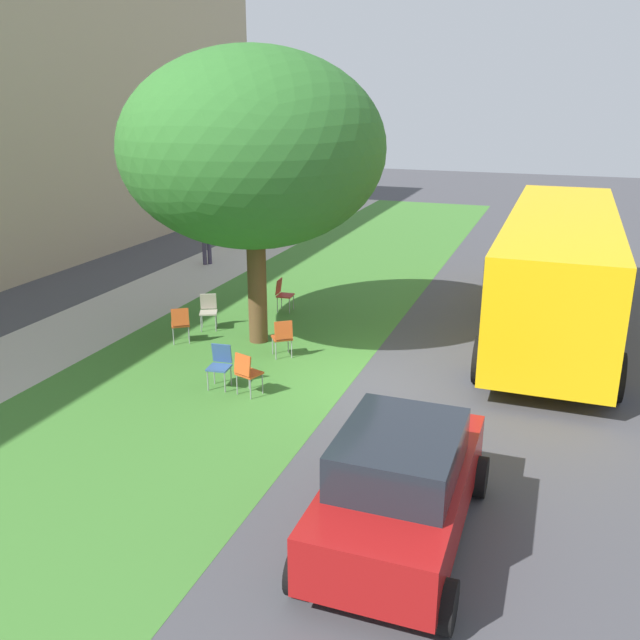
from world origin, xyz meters
TOP-DOWN VIEW (x-y plane):
  - ground at (0.00, 0.00)m, footprint 80.00×80.00m
  - grass_verge at (0.00, 3.20)m, footprint 48.00×6.00m
  - sidewalk_strip at (0.00, 7.60)m, footprint 48.00×2.80m
  - street_tree at (1.44, 3.03)m, footprint 5.81×5.81m
  - chair_0 at (-1.42, 1.94)m, footprint 0.53×0.52m
  - chair_1 at (1.84, 4.57)m, footprint 0.56×0.55m
  - chair_2 at (-1.23, 2.62)m, footprint 0.46×0.46m
  - chair_3 at (0.69, 4.68)m, footprint 0.58×0.57m
  - chair_4 at (3.80, 3.40)m, footprint 0.45×0.46m
  - chair_5 at (0.66, 2.07)m, footprint 0.58×0.58m
  - parked_car at (-4.83, -1.90)m, footprint 3.70×1.92m
  - school_bus at (4.79, -3.50)m, footprint 10.40×2.80m
  - pedestrian_0 at (7.78, 7.90)m, footprint 0.40×0.39m

SIDE VIEW (x-z plane):
  - ground at x=0.00m, z-range 0.00..0.00m
  - grass_verge at x=0.00m, z-range 0.00..0.01m
  - sidewalk_strip at x=0.00m, z-range 0.00..0.01m
  - chair_0 at x=-1.42m, z-range 0.08..0.96m
  - chair_1 at x=1.84m, z-range 0.08..0.96m
  - chair_2 at x=-1.23m, z-range 0.08..0.96m
  - chair_3 at x=0.69m, z-range 0.08..0.96m
  - chair_4 at x=3.80m, z-range 0.08..0.96m
  - chair_5 at x=0.66m, z-range 0.08..0.96m
  - parked_car at x=-4.83m, z-range 0.01..1.66m
  - pedestrian_0 at x=7.78m, z-range 0.08..1.77m
  - school_bus at x=4.79m, z-range 0.32..3.20m
  - street_tree at x=1.44m, z-range 1.14..7.74m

